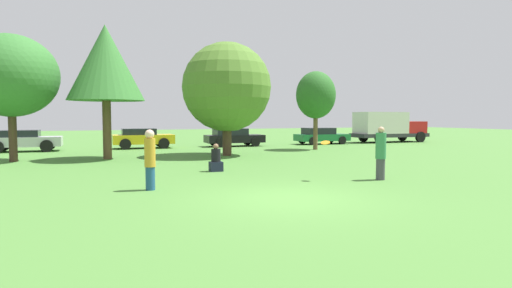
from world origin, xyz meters
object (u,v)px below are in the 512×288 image
at_px(person_thrower, 150,159).
at_px(tree_0, 11,76).
at_px(parked_car_yellow, 142,138).
at_px(parked_car_black, 233,137).
at_px(bystander_sitting, 216,160).
at_px(tree_1, 106,63).
at_px(parked_car_silver, 23,140).
at_px(delivery_truck_red, 387,126).
at_px(tree_3, 316,95).
at_px(person_catcher, 381,153).
at_px(tree_2, 227,87).
at_px(parked_car_green, 321,136).
at_px(frisbee, 325,143).

height_order(person_thrower, tree_0, tree_0).
relative_size(parked_car_yellow, parked_car_black, 0.95).
xyz_separation_m(bystander_sitting, tree_1, (-3.63, 6.45, 4.23)).
bearing_deg(parked_car_silver, tree_1, -54.79).
relative_size(bystander_sitting, delivery_truck_red, 0.16).
xyz_separation_m(parked_car_silver, delivery_truck_red, (26.32, -0.32, 0.62)).
bearing_deg(bystander_sitting, person_thrower, -131.32).
relative_size(tree_0, tree_3, 1.18).
distance_m(tree_1, parked_car_silver, 8.84).
distance_m(person_catcher, tree_1, 13.76).
height_order(parked_car_black, delivery_truck_red, delivery_truck_red).
xyz_separation_m(person_thrower, tree_0, (-4.85, 10.04, 3.04)).
distance_m(tree_1, tree_2, 6.12).
xyz_separation_m(tree_1, parked_car_yellow, (2.42, 6.67, -3.95)).
height_order(person_catcher, parked_car_yellow, person_catcher).
xyz_separation_m(bystander_sitting, parked_car_green, (11.94, 12.55, 0.23)).
bearing_deg(delivery_truck_red, frisbee, -133.30).
height_order(tree_0, delivery_truck_red, tree_0).
height_order(parked_car_yellow, parked_car_black, parked_car_yellow).
bearing_deg(delivery_truck_red, parked_car_green, -178.56).
relative_size(frisbee, parked_car_yellow, 0.08).
distance_m(tree_1, parked_car_black, 11.34).
height_order(frisbee, tree_2, tree_2).
relative_size(parked_car_silver, parked_car_yellow, 1.05).
xyz_separation_m(parked_car_silver, parked_car_black, (13.07, -0.27, -0.03)).
height_order(tree_3, parked_car_black, tree_3).
xyz_separation_m(person_catcher, parked_car_black, (0.55, 16.76, -0.22)).
xyz_separation_m(parked_car_yellow, parked_car_black, (6.17, -0.43, -0.04)).
bearing_deg(person_thrower, person_catcher, 0.00).
relative_size(frisbee, tree_1, 0.05).
bearing_deg(tree_3, delivery_truck_red, 26.50).
height_order(bystander_sitting, delivery_truck_red, delivery_truck_red).
xyz_separation_m(person_thrower, person_catcher, (7.26, -0.81, -0.01)).
height_order(tree_0, parked_car_green, tree_0).
bearing_deg(person_catcher, bystander_sitting, -36.35).
relative_size(person_thrower, tree_0, 0.29).
distance_m(person_thrower, tree_3, 16.41).
bearing_deg(parked_car_green, person_thrower, -132.49).
bearing_deg(tree_1, tree_2, -3.33).
bearing_deg(parked_car_yellow, tree_1, -109.31).
xyz_separation_m(parked_car_green, delivery_truck_red, (6.27, 0.09, 0.67)).
bearing_deg(tree_3, frisbee, -118.32).
bearing_deg(tree_2, tree_0, 176.14).
xyz_separation_m(person_catcher, bystander_sitting, (-4.40, 4.06, -0.46)).
bearing_deg(delivery_truck_red, bystander_sitting, -144.60).
height_order(person_catcher, parked_car_black, person_catcher).
distance_m(person_thrower, parked_car_black, 17.76).
bearing_deg(tree_0, parked_car_green, 16.35).
bearing_deg(tree_2, parked_car_green, 34.02).
distance_m(bystander_sitting, parked_car_yellow, 13.18).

